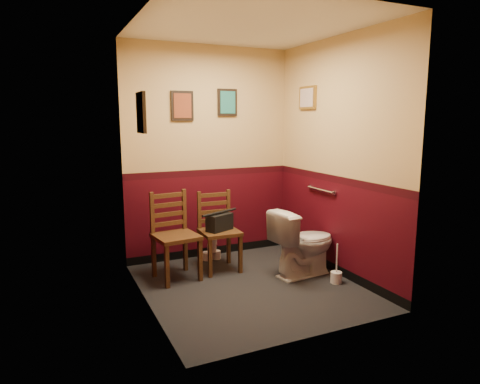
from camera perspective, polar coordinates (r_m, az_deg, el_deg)
name	(u,v)px	position (r m, az deg, el deg)	size (l,w,h in m)	color
floor	(250,286)	(4.75, 1.29, -12.45)	(2.20, 2.40, 0.00)	black
ceiling	(251,25)	(4.49, 1.43, 21.38)	(2.20, 2.40, 0.00)	silver
wall_back	(209,154)	(5.52, -4.14, 5.10)	(2.20, 2.70, 0.00)	#3B060F
wall_front	(318,176)	(3.39, 10.30, 2.06)	(2.20, 2.70, 0.00)	#3B060F
wall_left	(143,167)	(4.06, -12.75, 3.23)	(2.40, 2.70, 0.00)	#3B060F
wall_right	(337,158)	(5.00, 12.79, 4.41)	(2.40, 2.70, 0.00)	#3B060F
grab_bar	(321,190)	(5.23, 10.70, 0.29)	(0.05, 0.56, 0.06)	silver
framed_print_back_a	(182,106)	(5.37, -7.71, 11.32)	(0.28, 0.04, 0.36)	black
framed_print_back_b	(227,102)	(5.58, -1.69, 11.85)	(0.26, 0.04, 0.34)	black
framed_print_left	(141,113)	(4.14, -13.02, 10.27)	(0.04, 0.30, 0.38)	black
framed_print_right	(308,98)	(5.46, 8.99, 12.31)	(0.04, 0.34, 0.28)	olive
toilet	(304,243)	(5.01, 8.48, -6.72)	(0.44, 0.78, 0.77)	white
toilet_brush	(336,277)	(4.93, 12.70, -10.94)	(0.13, 0.13, 0.45)	silver
chair_left	(174,236)	(4.90, -8.73, -5.77)	(0.51, 0.51, 0.99)	#58361A
chair_right	(218,231)	(5.13, -2.90, -5.23)	(0.45, 0.45, 0.94)	#58361A
handbag	(220,222)	(5.06, -2.75, -4.02)	(0.35, 0.27, 0.23)	black
tp_stack	(212,250)	(5.56, -3.76, -7.69)	(0.24, 0.15, 0.32)	silver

